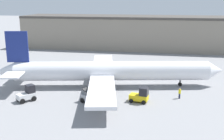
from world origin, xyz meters
name	(u,v)px	position (x,y,z in m)	size (l,w,h in m)	color
ground_plane	(112,86)	(0.00, 0.00, 0.00)	(400.00, 400.00, 0.00)	gray
terminal_building	(146,33)	(3.44, 41.46, 5.20)	(78.95, 14.52, 10.38)	gray
airplane	(107,71)	(-0.96, -0.20, 2.87)	(41.30, 33.24, 10.20)	white
ground_crew_worker	(180,93)	(11.89, -4.31, 0.95)	(0.39, 0.39, 1.78)	#1E2338
baggage_tug	(27,94)	(-11.75, -9.77, 1.13)	(3.05, 3.20, 2.53)	silver
belt_loader_truck	(91,96)	(-1.68, -8.71, 1.12)	(3.13, 2.93, 2.43)	#B2B2B7
pushback_tug	(140,96)	(5.81, -7.11, 1.08)	(3.06, 2.24, 2.44)	yellow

